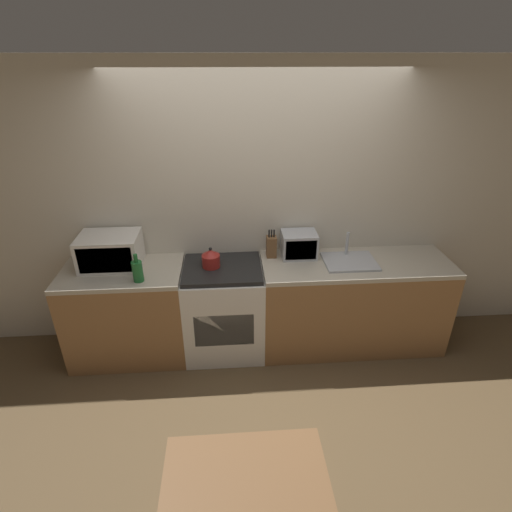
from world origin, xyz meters
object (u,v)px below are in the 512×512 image
Objects in this scene: kettle at (211,258)px; microwave at (110,251)px; bottle at (138,271)px; toaster_oven at (299,245)px; dining_table at (246,502)px; stove_range at (224,309)px.

kettle is 0.89m from microwave.
bottle is (0.28, -0.29, -0.05)m from microwave.
toaster_oven is 2.21m from dining_table.
toaster_oven is 0.39× the size of dining_table.
microwave reaches higher than bottle.
stove_range is at bearing -5.86° from microwave.
bottle is at bearing -165.98° from toaster_oven.
stove_range reaches higher than dining_table.
stove_range is 3.63× the size of bottle.
kettle is 0.59× the size of toaster_oven.
toaster_oven is (1.41, 0.35, 0.02)m from bottle.
toaster_oven reaches higher than stove_range.
dining_table is at bearing -61.82° from microwave.
toaster_oven is at bearing 10.19° from kettle.
kettle is 1.99m from dining_table.
stove_range is 0.54m from kettle.
bottle is at bearing -45.34° from microwave.
microwave reaches higher than stove_range.
dining_table is (-0.60, -2.10, -0.38)m from toaster_oven.
toaster_oven is at bearing 14.02° from bottle.
microwave reaches higher than dining_table.
bottle reaches higher than toaster_oven.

